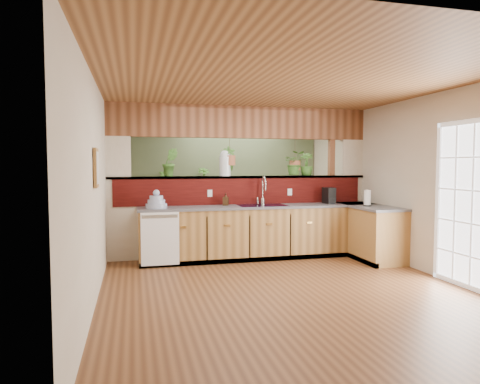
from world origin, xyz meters
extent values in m
cube|color=brown|center=(0.00, 0.00, 0.00)|extent=(4.60, 7.00, 0.01)
cube|color=brown|center=(0.00, 0.00, 2.60)|extent=(4.60, 7.00, 0.01)
cube|color=beige|center=(0.00, 3.50, 1.30)|extent=(4.60, 0.02, 2.60)
cube|color=beige|center=(0.00, -3.50, 1.30)|extent=(4.60, 0.02, 2.60)
cube|color=beige|center=(-2.30, 0.00, 1.30)|extent=(0.02, 7.00, 2.60)
cube|color=beige|center=(2.30, 0.00, 1.30)|extent=(0.02, 7.00, 2.60)
cube|color=beige|center=(0.00, 1.35, 0.68)|extent=(4.60, 0.15, 1.35)
cube|color=#3E0A08|center=(0.00, 1.27, 1.12)|extent=(4.40, 0.02, 0.45)
cube|color=brown|center=(0.00, 1.35, 1.37)|extent=(4.60, 0.21, 0.04)
cube|color=brown|center=(0.00, 1.35, 2.33)|extent=(4.60, 0.15, 0.55)
cube|color=beige|center=(-2.10, 1.35, 1.70)|extent=(0.40, 0.15, 0.70)
cube|color=beige|center=(2.10, 1.35, 1.70)|extent=(0.40, 0.15, 0.70)
cube|color=brown|center=(1.70, 1.35, 1.30)|extent=(0.10, 0.10, 2.60)
cube|color=brown|center=(0.00, 1.35, 1.37)|extent=(4.60, 0.21, 0.04)
cube|color=brown|center=(0.00, 1.35, 2.33)|extent=(4.60, 0.15, 0.55)
cube|color=#596948|center=(0.00, 3.48, 1.30)|extent=(4.55, 0.02, 2.55)
cube|color=olive|center=(0.25, 0.98, 0.43)|extent=(4.10, 0.60, 0.86)
cube|color=#504F55|center=(0.25, 0.98, 0.88)|extent=(4.14, 0.64, 0.04)
cube|color=olive|center=(2.00, 0.54, 0.43)|extent=(0.60, 1.48, 0.86)
cube|color=#504F55|center=(2.00, 0.54, 0.88)|extent=(0.64, 1.52, 0.04)
cube|color=olive|center=(2.00, 0.98, 0.43)|extent=(0.60, 0.60, 0.86)
cube|color=#504F55|center=(2.00, 0.98, 0.88)|extent=(0.64, 0.64, 0.04)
cube|color=black|center=(0.25, 0.71, 0.04)|extent=(4.10, 0.06, 0.08)
cube|color=black|center=(1.73, 0.54, 0.04)|extent=(0.06, 1.48, 0.08)
cube|color=white|center=(-1.48, 0.66, 0.45)|extent=(0.58, 0.02, 0.82)
cube|color=#B7B7B2|center=(-1.48, 0.65, 0.80)|extent=(0.54, 0.01, 0.05)
cube|color=black|center=(0.25, 0.98, 0.89)|extent=(0.82, 0.50, 0.03)
cube|color=black|center=(0.06, 0.98, 0.80)|extent=(0.34, 0.40, 0.16)
cube|color=black|center=(0.44, 0.98, 0.80)|extent=(0.34, 0.40, 0.16)
cube|color=white|center=(2.27, -1.30, 1.05)|extent=(0.06, 1.02, 2.16)
cube|color=olive|center=(-2.27, -0.80, 1.55)|extent=(0.03, 0.35, 0.45)
cube|color=silver|center=(-2.26, -0.80, 1.55)|extent=(0.01, 0.27, 0.37)
cylinder|color=#B7B7B2|center=(0.32, 1.18, 0.95)|extent=(0.07, 0.07, 0.10)
cylinder|color=#B7B7B2|center=(0.32, 1.18, 1.14)|extent=(0.02, 0.02, 0.29)
torus|color=#B7B7B2|center=(0.32, 1.10, 1.28)|extent=(0.21, 0.06, 0.21)
cylinder|color=#B7B7B2|center=(0.32, 1.01, 1.21)|extent=(0.02, 0.02, 0.12)
cylinder|color=#B7B7B2|center=(0.23, 1.18, 0.97)|extent=(0.03, 0.03, 0.10)
cylinder|color=#939EBE|center=(-1.52, 0.91, 0.94)|extent=(0.34, 0.34, 0.07)
cylinder|color=#939EBE|center=(-1.52, 0.91, 1.01)|extent=(0.27, 0.27, 0.06)
cylinder|color=#939EBE|center=(-1.52, 0.91, 1.07)|extent=(0.21, 0.21, 0.06)
sphere|color=#939EBE|center=(-1.52, 0.91, 1.14)|extent=(0.11, 0.11, 0.11)
imported|color=#3B2715|center=(-0.35, 1.11, 1.00)|extent=(0.12, 0.12, 0.21)
cube|color=black|center=(1.50, 1.03, 1.04)|extent=(0.15, 0.25, 0.28)
cube|color=black|center=(1.50, 0.94, 0.95)|extent=(0.13, 0.09, 0.09)
cylinder|color=silver|center=(1.50, 0.97, 0.98)|extent=(0.08, 0.08, 0.08)
cylinder|color=black|center=(1.91, 0.43, 0.91)|extent=(0.13, 0.13, 0.02)
cylinder|color=#B7B7B2|center=(1.91, 0.43, 1.04)|extent=(0.02, 0.02, 0.29)
cylinder|color=white|center=(1.91, 0.43, 1.04)|extent=(0.11, 0.11, 0.25)
cylinder|color=silver|center=(-0.32, 1.35, 1.56)|extent=(0.20, 0.20, 0.33)
sphere|color=silver|center=(-0.32, 1.35, 1.75)|extent=(0.18, 0.18, 0.18)
imported|color=#376824|center=(-1.26, 1.35, 1.63)|extent=(0.26, 0.21, 0.47)
imported|color=#376824|center=(1.21, 1.35, 1.60)|extent=(0.31, 0.31, 0.42)
cylinder|color=brown|center=(-0.23, 1.35, 1.89)|extent=(0.01, 0.01, 0.33)
cylinder|color=#9A5438|center=(-0.23, 1.35, 1.66)|extent=(0.20, 0.20, 0.17)
imported|color=#376824|center=(-0.23, 1.35, 1.92)|extent=(0.25, 0.19, 0.43)
cylinder|color=brown|center=(0.98, 1.35, 1.84)|extent=(0.01, 0.01, 0.41)
cylinder|color=#9A5438|center=(0.98, 1.35, 1.58)|extent=(0.20, 0.20, 0.17)
imported|color=#376824|center=(0.98, 1.35, 1.83)|extent=(0.48, 0.45, 0.43)
cube|color=black|center=(-0.65, 3.25, 0.50)|extent=(1.65, 0.99, 1.07)
imported|color=#376824|center=(-1.22, 3.25, 1.26)|extent=(0.26, 0.20, 0.46)
imported|color=#376824|center=(-0.39, 3.25, 1.28)|extent=(0.33, 0.33, 0.49)
imported|color=#376824|center=(0.47, 2.20, 0.41)|extent=(0.89, 0.82, 0.81)
camera|label=1|loc=(-1.86, -5.93, 1.58)|focal=32.00mm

